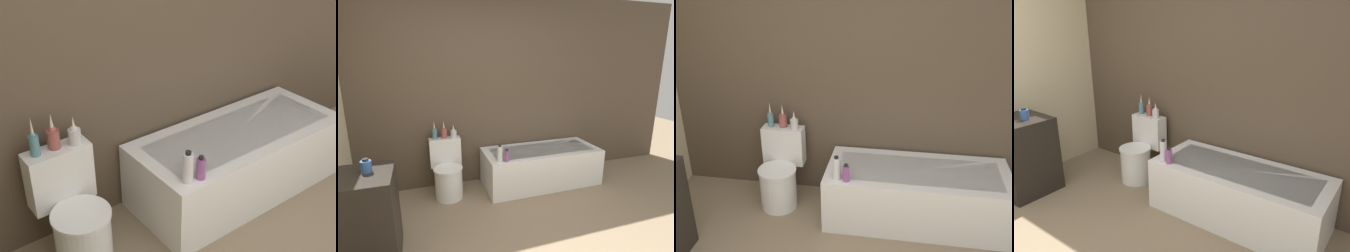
# 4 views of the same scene
# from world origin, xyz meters

# --- Properties ---
(wall_back_tiled) EXTENTS (6.40, 0.06, 2.60)m
(wall_back_tiled) POSITION_xyz_m (0.00, 2.15, 1.30)
(wall_back_tiled) COLOR brown
(wall_back_tiled) RESTS_ON ground_plane
(bathtub) EXTENTS (1.62, 0.70, 0.51)m
(bathtub) POSITION_xyz_m (0.76, 1.75, 0.26)
(bathtub) COLOR white
(bathtub) RESTS_ON ground
(toilet) EXTENTS (0.40, 0.51, 0.73)m
(toilet) POSITION_xyz_m (-0.54, 1.81, 0.32)
(toilet) COLOR white
(toilet) RESTS_ON ground
(vase_gold) EXTENTS (0.06, 0.06, 0.25)m
(vase_gold) POSITION_xyz_m (-0.66, 1.99, 0.81)
(vase_gold) COLOR teal
(vase_gold) RESTS_ON toilet
(vase_silver) EXTENTS (0.08, 0.08, 0.23)m
(vase_silver) POSITION_xyz_m (-0.54, 1.99, 0.81)
(vase_silver) COLOR #994C47
(vase_silver) RESTS_ON toilet
(vase_bronze) EXTENTS (0.08, 0.08, 0.18)m
(vase_bronze) POSITION_xyz_m (-0.42, 1.96, 0.79)
(vase_bronze) COLOR silver
(vase_bronze) RESTS_ON toilet
(shampoo_bottle_tall) EXTENTS (0.07, 0.07, 0.22)m
(shampoo_bottle_tall) POSITION_xyz_m (0.07, 1.49, 0.61)
(shampoo_bottle_tall) COLOR silver
(shampoo_bottle_tall) RESTS_ON bathtub
(shampoo_bottle_short) EXTENTS (0.06, 0.06, 0.16)m
(shampoo_bottle_short) POSITION_xyz_m (0.15, 1.47, 0.58)
(shampoo_bottle_short) COLOR #8C4C8C
(shampoo_bottle_short) RESTS_ON bathtub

